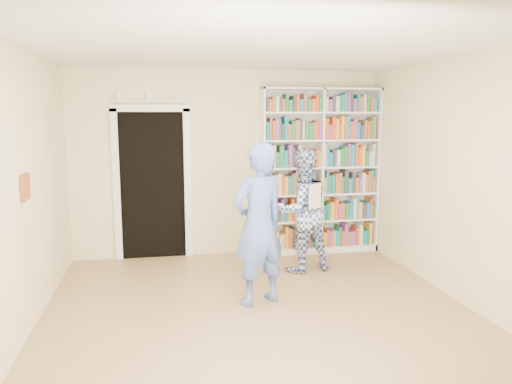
% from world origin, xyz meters
% --- Properties ---
extents(floor, '(5.00, 5.00, 0.00)m').
position_xyz_m(floor, '(0.00, 0.00, 0.00)').
color(floor, '#987449').
rests_on(floor, ground).
extents(ceiling, '(5.00, 5.00, 0.00)m').
position_xyz_m(ceiling, '(0.00, 0.00, 2.70)').
color(ceiling, white).
rests_on(ceiling, wall_back).
extents(wall_back, '(4.50, 0.00, 4.50)m').
position_xyz_m(wall_back, '(0.00, 2.50, 1.35)').
color(wall_back, '#F7E5AA').
rests_on(wall_back, floor).
extents(wall_left, '(0.00, 5.00, 5.00)m').
position_xyz_m(wall_left, '(-2.25, 0.00, 1.35)').
color(wall_left, '#F7E5AA').
rests_on(wall_left, floor).
extents(wall_right, '(0.00, 5.00, 5.00)m').
position_xyz_m(wall_right, '(2.25, 0.00, 1.35)').
color(wall_right, '#F7E5AA').
rests_on(wall_right, floor).
extents(bookshelf, '(1.78, 0.33, 2.44)m').
position_xyz_m(bookshelf, '(1.35, 2.34, 1.23)').
color(bookshelf, white).
rests_on(bookshelf, floor).
extents(doorway, '(1.10, 0.08, 2.43)m').
position_xyz_m(doorway, '(-1.10, 2.48, 1.18)').
color(doorway, black).
rests_on(doorway, floor).
extents(wall_art, '(0.03, 0.25, 0.25)m').
position_xyz_m(wall_art, '(-2.23, 0.20, 1.40)').
color(wall_art, brown).
rests_on(wall_art, wall_left).
extents(man_blue, '(0.77, 0.66, 1.78)m').
position_xyz_m(man_blue, '(0.04, 0.45, 0.89)').
color(man_blue, '#526AB6').
rests_on(man_blue, floor).
extents(man_plaid, '(0.90, 0.77, 1.62)m').
position_xyz_m(man_plaid, '(0.83, 1.48, 0.81)').
color(man_plaid, navy).
rests_on(man_plaid, floor).
extents(paper_sheet, '(0.19, 0.12, 0.31)m').
position_xyz_m(paper_sheet, '(0.92, 1.20, 1.05)').
color(paper_sheet, white).
rests_on(paper_sheet, man_plaid).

